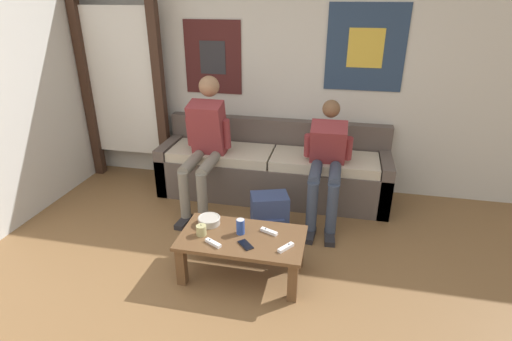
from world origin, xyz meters
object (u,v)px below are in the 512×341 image
Objects in this scene: coffee_table at (242,244)px; game_controller_near_left at (213,243)px; couch at (273,170)px; game_controller_far_center at (286,247)px; cell_phone at (246,245)px; person_seated_adult at (205,140)px; person_seated_teen at (327,159)px; backpack at (270,215)px; ceramic_bowl at (209,220)px; game_controller_near_right at (269,231)px; drink_can_blue at (240,227)px; pillar_candle at (201,230)px.

game_controller_near_left reaches higher than coffee_table.
couch is 1.56m from game_controller_far_center.
couch is 1.54m from cell_phone.
person_seated_adult is 9.21× the size of game_controller_near_left.
person_seated_teen is 7.90× the size of game_controller_near_left.
backpack is 2.76× the size of game_controller_near_left.
game_controller_near_left is (-0.76, -1.21, -0.26)m from person_seated_teen.
coffee_table is 1.33m from person_seated_adult.
ceramic_bowl is 1.34× the size of game_controller_far_center.
game_controller_near_right is at bearing -3.35° from ceramic_bowl.
drink_can_blue is (0.63, -1.04, -0.30)m from person_seated_adult.
person_seated_adult is at bearing 110.69° from game_controller_near_left.
ceramic_bowl reaches higher than game_controller_near_left.
pillar_candle is at bearing -128.50° from person_seated_teen.
pillar_candle is 0.64× the size of game_controller_near_right.
drink_can_blue is at bearing 15.91° from pillar_candle.
coffee_table is 0.14m from cell_phone.
pillar_candle is (-0.88, -1.11, -0.23)m from person_seated_teen.
person_seated_adult reaches higher than cell_phone.
person_seated_teen is 1.31m from cell_phone.
cell_phone is at bearing 8.84° from game_controller_near_left.
drink_can_blue reaches higher than backpack.
ceramic_bowl is 1.29× the size of game_controller_near_left.
couch is 6.25× the size of backpack.
cell_phone is (0.08, -0.15, -0.06)m from drink_can_blue.
couch reaches higher than game_controller_near_left.
ceramic_bowl is at bearing 87.34° from pillar_candle.
couch reaches higher than pillar_candle.
pillar_candle is at bearing -73.19° from person_seated_adult.
game_controller_near_right is at bearing -111.15° from person_seated_teen.
game_controller_far_center is (0.26, -0.74, 0.18)m from backpack.
person_seated_teen is 12.09× the size of pillar_candle.
backpack is 0.67m from drink_can_blue.
game_controller_near_left reaches higher than cell_phone.
person_seated_teen reaches higher than pillar_candle.
pillar_candle is (-0.41, -0.70, 0.21)m from backpack.
ceramic_bowl is 1.97× the size of pillar_candle.
drink_can_blue is (-0.02, 0.04, 0.13)m from coffee_table.
coffee_table is 5.25× the size of ceramic_bowl.
pillar_candle reaches higher than game_controller_far_center.
backpack and game_controller_far_center have the same top height.
game_controller_near_right is at bearing 15.15° from pillar_candle.
coffee_table is 10.33× the size of pillar_candle.
couch is 16.82× the size of game_controller_near_right.
person_seated_adult is 9.00× the size of game_controller_near_right.
couch is 0.79m from backpack.
pillar_candle is at bearing -164.09° from drink_can_blue.
coffee_table is 1.25m from person_seated_teen.
game_controller_near_left is at bearing -171.16° from cell_phone.
backpack is 2.72× the size of cell_phone.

